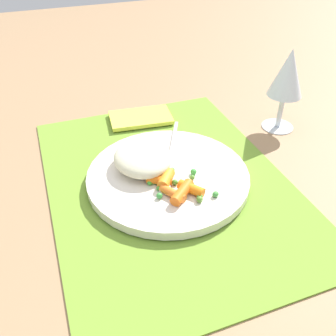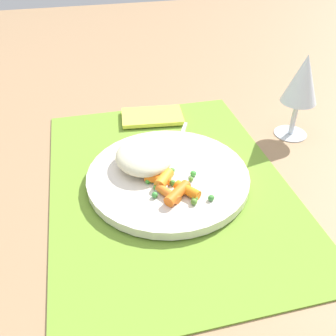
# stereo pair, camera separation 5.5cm
# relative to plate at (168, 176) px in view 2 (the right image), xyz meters

# --- Properties ---
(ground_plane) EXTENTS (2.40, 2.40, 0.00)m
(ground_plane) POSITION_rel_plate_xyz_m (0.00, 0.00, -0.01)
(ground_plane) COLOR #997551
(placemat) EXTENTS (0.52, 0.38, 0.01)m
(placemat) POSITION_rel_plate_xyz_m (0.00, 0.00, -0.01)
(placemat) COLOR olive
(placemat) RESTS_ON ground_plane
(plate) EXTENTS (0.26, 0.26, 0.01)m
(plate) POSITION_rel_plate_xyz_m (0.00, 0.00, 0.00)
(plate) COLOR silver
(plate) RESTS_ON placemat
(rice_mound) EXTENTS (0.10, 0.09, 0.04)m
(rice_mound) POSITION_rel_plate_xyz_m (-0.03, -0.03, 0.02)
(rice_mound) COLOR beige
(rice_mound) RESTS_ON plate
(carrot_portion) EXTENTS (0.08, 0.08, 0.02)m
(carrot_portion) POSITION_rel_plate_xyz_m (0.04, -0.00, 0.02)
(carrot_portion) COLOR orange
(carrot_portion) RESTS_ON plate
(pea_scatter) EXTENTS (0.09, 0.09, 0.01)m
(pea_scatter) POSITION_rel_plate_xyz_m (0.04, 0.01, 0.01)
(pea_scatter) COLOR #448E2F
(pea_scatter) RESTS_ON plate
(fork) EXTENTS (0.19, 0.10, 0.01)m
(fork) POSITION_rel_plate_xyz_m (-0.03, 0.01, 0.01)
(fork) COLOR silver
(fork) RESTS_ON plate
(wine_glass) EXTENTS (0.07, 0.07, 0.16)m
(wine_glass) POSITION_rel_plate_xyz_m (-0.09, 0.27, 0.10)
(wine_glass) COLOR silver
(wine_glass) RESTS_ON ground_plane
(napkin) EXTENTS (0.09, 0.13, 0.01)m
(napkin) POSITION_rel_plate_xyz_m (-0.21, 0.02, -0.00)
(napkin) COLOR #EAE54C
(napkin) RESTS_ON placemat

